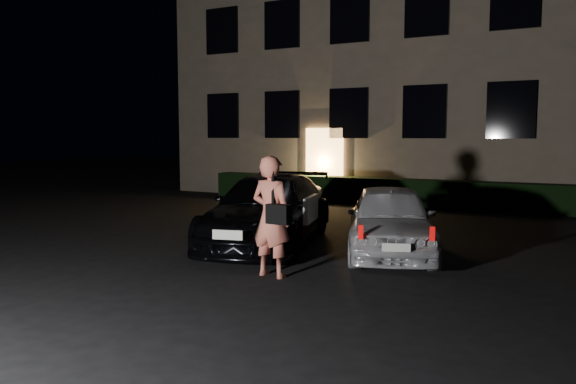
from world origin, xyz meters
The scene contains 6 objects.
ground centered at (0.00, 0.00, 0.00)m, with size 80.00×80.00×0.00m, color black.
building centered at (0.00, 14.99, 6.00)m, with size 20.00×8.11×12.00m.
hedge centered at (0.00, 10.50, 0.42)m, with size 15.00×0.70×0.85m, color black.
sedan centered at (-1.07, 2.87, 0.71)m, with size 3.14×5.20×1.41m.
hatch centered at (1.46, 3.06, 0.66)m, with size 2.83×4.17×1.32m.
man centered at (0.35, 0.51, 0.96)m, with size 0.80×0.53×1.92m.
Camera 1 is at (4.70, -7.07, 2.22)m, focal length 35.00 mm.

